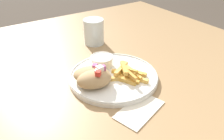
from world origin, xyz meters
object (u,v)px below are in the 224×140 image
object	(u,v)px
pita_sandwich_far	(92,74)
sauce_ramekin	(103,60)
plate	(112,76)
fries_pile	(128,73)
pita_sandwich_near	(95,79)
water_glass	(94,33)

from	to	relation	value
pita_sandwich_far	sauce_ramekin	xyz separation A→B (m)	(0.08, 0.06, -0.00)
plate	pita_sandwich_far	world-z (taller)	pita_sandwich_far
plate	fries_pile	distance (m)	0.05
pita_sandwich_near	sauce_ramekin	world-z (taller)	pita_sandwich_near
fries_pile	sauce_ramekin	xyz separation A→B (m)	(-0.03, 0.10, 0.01)
plate	sauce_ramekin	distance (m)	0.07
pita_sandwich_near	pita_sandwich_far	distance (m)	0.03
plate	pita_sandwich_far	xyz separation A→B (m)	(-0.07, 0.01, 0.03)
plate	fries_pile	bearing A→B (deg)	-39.76
pita_sandwich_near	fries_pile	size ratio (longest dim) A/B	0.95
pita_sandwich_near	fries_pile	bearing A→B (deg)	10.00
fries_pile	water_glass	size ratio (longest dim) A/B	1.18
pita_sandwich_far	pita_sandwich_near	bearing A→B (deg)	-72.95
plate	fries_pile	size ratio (longest dim) A/B	2.31
water_glass	pita_sandwich_near	bearing A→B (deg)	-119.09
pita_sandwich_far	water_glass	world-z (taller)	water_glass
sauce_ramekin	plate	bearing A→B (deg)	-96.83
plate	pita_sandwich_near	xyz separation A→B (m)	(-0.08, -0.02, 0.03)
plate	fries_pile	world-z (taller)	fries_pile
pita_sandwich_far	sauce_ramekin	world-z (taller)	pita_sandwich_far
pita_sandwich_far	fries_pile	size ratio (longest dim) A/B	1.08
pita_sandwich_far	water_glass	xyz separation A→B (m)	(0.15, 0.26, 0.01)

